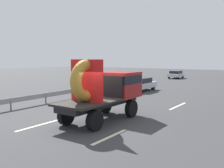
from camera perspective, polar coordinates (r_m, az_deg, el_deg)
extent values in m
plane|color=#38383A|center=(12.27, -5.23, -8.73)|extent=(120.00, 120.00, 0.00)
cylinder|color=black|center=(14.13, -1.51, -4.86)|extent=(0.28, 0.90, 0.90)
cylinder|color=black|center=(13.21, 4.48, -5.64)|extent=(0.28, 0.90, 0.90)
cylinder|color=black|center=(11.82, -10.50, -7.12)|extent=(0.28, 0.90, 0.90)
cylinder|color=black|center=(10.71, -4.00, -8.40)|extent=(0.28, 0.90, 0.90)
cube|color=black|center=(12.30, -2.66, -4.40)|extent=(1.30, 4.95, 0.25)
cube|color=maroon|center=(13.46, 1.40, -0.06)|extent=(2.00, 1.79, 1.35)
cube|color=black|center=(13.40, 1.28, 1.19)|extent=(2.02, 1.70, 0.44)
cube|color=black|center=(11.59, -5.36, -4.20)|extent=(2.00, 3.15, 0.10)
cube|color=black|center=(12.69, -0.95, -0.54)|extent=(1.80, 0.08, 1.10)
torus|color=#B7842D|center=(11.34, -5.90, 0.76)|extent=(0.51, 1.93, 1.93)
cube|color=red|center=(11.34, -5.90, 0.76)|extent=(1.90, 0.03, 1.93)
cylinder|color=black|center=(25.08, 6.48, -0.49)|extent=(0.20, 0.59, 0.59)
cylinder|color=black|center=(24.44, 9.44, -0.71)|extent=(0.20, 0.59, 0.59)
cylinder|color=black|center=(22.95, 3.57, -1.07)|extent=(0.20, 0.59, 0.59)
cylinder|color=black|center=(22.25, 6.72, -1.32)|extent=(0.20, 0.59, 0.59)
cube|color=silver|center=(23.64, 6.60, -0.28)|extent=(1.65, 3.85, 0.50)
cube|color=black|center=(23.51, 6.51, 0.87)|extent=(1.49, 2.16, 0.46)
cube|color=gray|center=(18.68, -11.90, -2.02)|extent=(0.06, 10.77, 0.32)
cylinder|color=slate|center=(16.26, -22.30, -4.51)|extent=(0.10, 0.10, 0.55)
cylinder|color=slate|center=(17.83, -15.03, -3.37)|extent=(0.10, 0.10, 0.55)
cylinder|color=slate|center=(19.66, -9.03, -2.38)|extent=(0.10, 0.10, 0.55)
cylinder|color=slate|center=(21.66, -4.11, -1.55)|extent=(0.10, 0.10, 0.55)
cube|color=beige|center=(12.27, -15.78, -8.91)|extent=(0.16, 2.91, 0.01)
cube|color=beige|center=(18.02, 3.43, -3.95)|extent=(0.16, 2.33, 0.01)
cube|color=beige|center=(10.04, -0.47, -12.05)|extent=(0.16, 2.30, 0.01)
cube|color=beige|center=(16.72, 14.93, -4.93)|extent=(0.16, 2.85, 0.01)
cylinder|color=black|center=(40.75, 14.21, 1.82)|extent=(0.19, 0.55, 0.55)
cylinder|color=black|center=(40.31, 15.98, 1.73)|extent=(0.19, 0.55, 0.55)
cylinder|color=black|center=(38.62, 13.01, 1.63)|extent=(0.19, 0.55, 0.55)
cylinder|color=black|center=(38.15, 14.87, 1.53)|extent=(0.19, 0.55, 0.55)
cube|color=silver|center=(39.43, 14.54, 2.02)|extent=(1.54, 3.58, 0.47)
cube|color=black|center=(39.32, 14.51, 2.67)|extent=(1.38, 2.01, 0.43)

